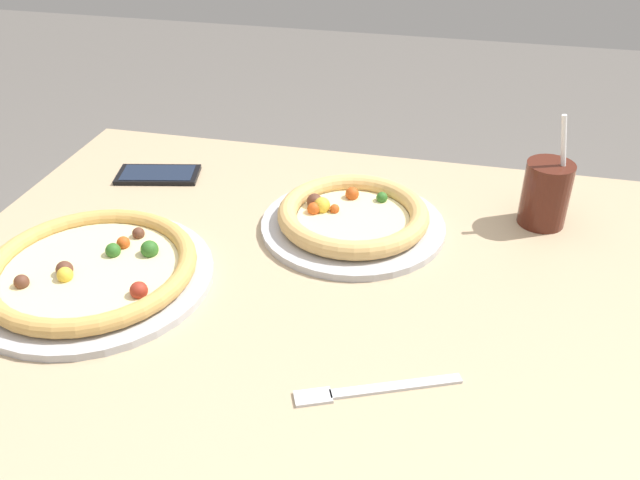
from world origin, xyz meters
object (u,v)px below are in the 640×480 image
object	(u,v)px
drink_cup_colored	(546,194)
cell_phone	(158,175)
pizza_far	(352,218)
pizza_near	(92,270)
fork	(370,390)

from	to	relation	value
drink_cup_colored	cell_phone	world-z (taller)	drink_cup_colored
cell_phone	pizza_far	bearing A→B (deg)	-14.35
pizza_far	cell_phone	xyz separation A→B (m)	(-0.39, 0.10, -0.02)
drink_cup_colored	pizza_near	bearing A→B (deg)	-153.58
pizza_near	fork	size ratio (longest dim) A/B	1.80
drink_cup_colored	cell_phone	distance (m)	0.69
pizza_near	drink_cup_colored	world-z (taller)	drink_cup_colored
pizza_far	drink_cup_colored	xyz separation A→B (m)	(0.30, 0.09, 0.04)
fork	drink_cup_colored	bearing A→B (deg)	64.58
pizza_far	drink_cup_colored	distance (m)	0.32
cell_phone	pizza_near	bearing A→B (deg)	-81.46
pizza_near	pizza_far	size ratio (longest dim) A/B	1.16
pizza_near	cell_phone	distance (m)	0.33
pizza_far	drink_cup_colored	world-z (taller)	drink_cup_colored
drink_cup_colored	cell_phone	size ratio (longest dim) A/B	1.17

